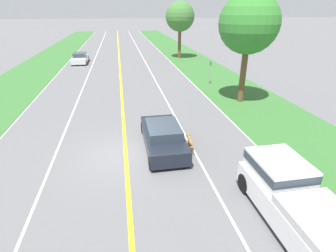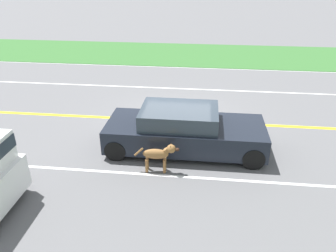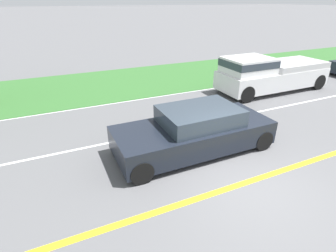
{
  "view_description": "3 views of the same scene",
  "coord_description": "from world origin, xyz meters",
  "views": [
    {
      "loc": [
        0.05,
        -11.67,
        6.76
      ],
      "look_at": [
        2.29,
        0.61,
        1.13
      ],
      "focal_mm": 28.0,
      "sensor_mm": 36.0,
      "label": 1
    },
    {
      "loc": [
        10.84,
        0.94,
        5.17
      ],
      "look_at": [
        2.7,
        0.01,
        1.12
      ],
      "focal_mm": 35.0,
      "sensor_mm": 36.0,
      "label": 2
    },
    {
      "loc": [
        -4.06,
        4.07,
        4.22
      ],
      "look_at": [
        2.27,
        1.16,
        0.84
      ],
      "focal_mm": 28.0,
      "sensor_mm": 36.0,
      "label": 3
    }
  ],
  "objects": [
    {
      "name": "ego_car",
      "position": [
        1.98,
        0.41,
        0.64
      ],
      "size": [
        1.94,
        4.75,
        1.36
      ],
      "color": "black",
      "rests_on": "ground"
    },
    {
      "name": "lane_dash_oncoming",
      "position": [
        -3.5,
        0.0,
        0.0
      ],
      "size": [
        0.1,
        160.0,
        0.01
      ],
      "primitive_type": "cube",
      "color": "white",
      "rests_on": "ground"
    },
    {
      "name": "lane_dash_same_dir",
      "position": [
        3.5,
        0.0,
        0.0
      ],
      "size": [
        0.1,
        160.0,
        0.01
      ],
      "primitive_type": "cube",
      "color": "white",
      "rests_on": "ground"
    },
    {
      "name": "centre_divider_line",
      "position": [
        0.0,
        0.0,
        0.0
      ],
      "size": [
        0.18,
        160.0,
        0.01
      ],
      "primitive_type": "cube",
      "color": "yellow",
      "rests_on": "ground"
    },
    {
      "name": "dog",
      "position": [
        3.28,
        -0.17,
        0.54
      ],
      "size": [
        0.26,
        1.24,
        0.87
      ],
      "rotation": [
        0.0,
        0.0,
        0.03
      ],
      "color": "olive",
      "rests_on": "ground"
    },
    {
      "name": "lane_edge_line_left",
      "position": [
        -7.0,
        0.0,
        0.0
      ],
      "size": [
        0.14,
        160.0,
        0.01
      ],
      "primitive_type": "cube",
      "color": "white",
      "rests_on": "ground"
    },
    {
      "name": "ground_plane",
      "position": [
        0.0,
        0.0,
        0.0
      ],
      "size": [
        400.0,
        400.0,
        0.0
      ],
      "primitive_type": "plane",
      "color": "#5B5B5E"
    },
    {
      "name": "grass_verge_left",
      "position": [
        -10.0,
        0.0,
        0.01
      ],
      "size": [
        6.0,
        160.0,
        0.03
      ],
      "primitive_type": "cube",
      "color": "#33662D",
      "rests_on": "ground"
    }
  ]
}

